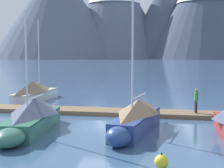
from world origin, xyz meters
TOP-DOWN VIEW (x-y plane):
  - ground_plane at (0.00, 0.00)m, footprint 700.00×700.00m
  - mountain_west_summit at (-68.11, 209.58)m, footprint 92.29×92.29m
  - mountain_central_massif at (-30.30, 227.69)m, footprint 84.39×84.39m
  - mountain_shoulder_ridge at (7.02, 221.41)m, footprint 57.81×57.81m
  - mountain_east_summit at (32.87, 209.88)m, footprint 77.93×77.93m
  - dock at (0.00, 4.00)m, footprint 22.11×3.19m
  - sailboat_nearest_berth at (-7.71, 9.63)m, footprint 2.53×7.18m
  - sailboat_second_berth at (-3.48, -2.07)m, footprint 2.26×7.41m
  - sailboat_mid_dock_port at (2.41, -1.46)m, footprint 2.77×6.97m
  - person_on_dock at (6.22, 3.62)m, footprint 0.26×0.59m
  - mooring_buoy_channel_marker at (3.82, -7.10)m, footprint 0.56×0.56m

SIDE VIEW (x-z plane):
  - ground_plane at x=0.00m, z-range 0.00..0.00m
  - dock at x=0.00m, z-range 0.00..0.30m
  - mooring_buoy_channel_marker at x=3.82m, z-range -0.04..0.60m
  - sailboat_second_berth at x=-3.48m, z-range -2.49..4.23m
  - sailboat_mid_dock_port at x=2.41m, z-range -2.79..4.54m
  - sailboat_nearest_berth at x=-7.71m, z-range -2.87..4.65m
  - person_on_dock at x=6.22m, z-range 0.42..2.11m
  - mountain_shoulder_ridge at x=7.02m, z-range 0.58..59.63m
  - mountain_west_summit at x=-68.11m, z-range 0.85..67.44m
  - mountain_east_summit at x=32.87m, z-range 1.85..69.99m
  - mountain_central_massif at x=-30.30m, z-range 1.65..71.07m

